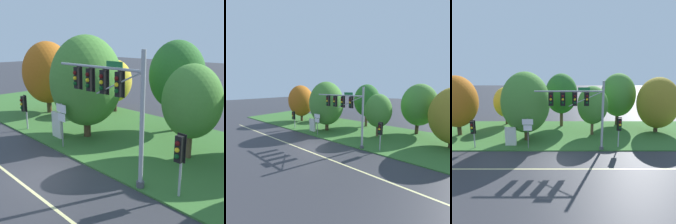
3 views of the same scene
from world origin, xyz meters
The scene contains 13 objects.
ground_plane centered at (0.00, 0.00, 0.00)m, with size 160.00×160.00×0.00m, color #333338.
lane_stripe centered at (0.00, -1.20, 0.00)m, with size 36.00×0.16×0.01m, color beige.
grass_verge centered at (0.00, 8.25, 0.05)m, with size 48.00×11.50×0.10m, color #386B2D.
traffic_signal_mast centered at (2.41, 2.77, 4.48)m, with size 6.54×0.49×6.60m.
pedestrian_signal_near_kerb centered at (6.34, 3.27, 2.29)m, with size 0.46×0.55×3.04m.
pedestrian_signal_further_along centered at (-7.85, 3.10, 2.07)m, with size 0.46×0.55×2.78m.
route_sign_post centered at (-2.53, 3.07, 2.16)m, with size 1.06×0.08×2.99m.
tree_nearest_road centered at (-11.31, 7.45, 4.04)m, with size 4.73×4.73×6.91m.
tree_left_of_mast centered at (-7.04, 12.44, 3.18)m, with size 3.30×3.30×5.16m.
tree_behind_signpost centered at (-3.11, 5.67, 4.23)m, with size 5.18×5.18×7.37m.
tree_mid_verge centered at (0.61, 11.47, 4.47)m, with size 4.22×4.22×7.02m.
tree_tall_centre centered at (4.26, 7.62, 3.60)m, with size 3.52×3.52×5.71m.
info_kiosk centered at (-4.43, 3.92, 1.04)m, with size 1.10×0.24×1.90m.
Camera 1 is at (12.58, -6.82, 7.08)m, focal length 45.00 mm.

